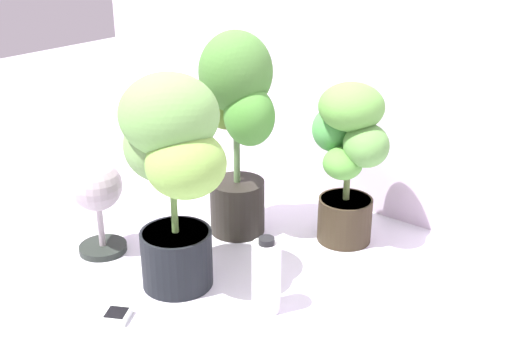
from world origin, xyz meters
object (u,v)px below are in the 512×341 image
(potted_plant_back_left, at_px, (237,115))
(hygrometer_box, at_px, (117,316))
(potted_plant_back_center, at_px, (348,152))
(nutrient_bottle, at_px, (266,276))
(floor_fan, at_px, (97,193))
(potted_plant_front_left, at_px, (172,160))

(potted_plant_back_left, distance_m, hygrometer_box, 0.85)
(potted_plant_back_left, xyz_separation_m, potted_plant_back_center, (0.38, 0.20, -0.12))
(hygrometer_box, relative_size, nutrient_bottle, 0.41)
(potted_plant_back_center, bearing_deg, potted_plant_back_left, -152.22)
(floor_fan, bearing_deg, potted_plant_back_left, 26.36)
(potted_plant_back_left, distance_m, floor_fan, 0.59)
(potted_plant_back_left, distance_m, potted_plant_back_center, 0.44)
(potted_plant_back_left, xyz_separation_m, hygrometer_box, (0.08, -0.70, -0.48))
(potted_plant_back_left, relative_size, hygrometer_box, 7.45)
(potted_plant_back_left, relative_size, floor_fan, 2.21)
(hygrometer_box, xyz_separation_m, floor_fan, (-0.38, 0.25, 0.23))
(potted_plant_back_center, xyz_separation_m, floor_fan, (-0.68, -0.64, -0.13))
(floor_fan, bearing_deg, potted_plant_front_left, -26.79)
(potted_plant_front_left, bearing_deg, potted_plant_back_center, 65.11)
(hygrometer_box, xyz_separation_m, nutrient_bottle, (0.34, 0.34, 0.11))
(potted_plant_back_left, bearing_deg, potted_plant_back_center, 27.78)
(nutrient_bottle, bearing_deg, potted_plant_front_left, -169.11)
(potted_plant_back_left, bearing_deg, nutrient_bottle, -40.76)
(potted_plant_back_left, height_order, floor_fan, potted_plant_back_left)
(potted_plant_back_center, distance_m, floor_fan, 0.94)
(hygrometer_box, distance_m, nutrient_bottle, 0.49)
(potted_plant_back_center, distance_m, nutrient_bottle, 0.61)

